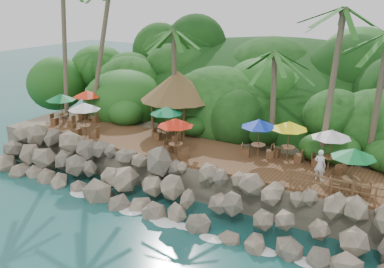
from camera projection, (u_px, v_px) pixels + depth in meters
The scene contains 12 objects.
ground at pixel (139, 216), 26.25m from camera, with size 140.00×140.00×0.00m, color #19514F.
land_base at pixel (252, 129), 38.95m from camera, with size 32.00×25.20×2.10m, color gray.
jungle_hill at pixel (281, 120), 45.38m from camera, with size 44.80×28.00×15.40m, color #143811.
seawall at pixel (158, 186), 27.52m from camera, with size 29.00×4.00×2.30m, color gray, non-canonical shape.
terrace at pixel (192, 151), 30.46m from camera, with size 26.00×5.00×0.20m, color brown.
jungle_foliage at pixel (246, 144), 38.46m from camera, with size 44.00×16.00×12.00m, color #143811, non-canonical shape.
foam_line at pixel (142, 214), 26.49m from camera, with size 25.20×0.80×0.06m.
palms at pixel (205, 11), 30.13m from camera, with size 30.32×7.17×12.50m.
palapa at pixel (178, 85), 33.62m from camera, with size 5.68×5.68×4.60m.
dining_clusters at pixel (188, 118), 30.02m from camera, with size 24.88×5.55×2.55m.
railing at pixel (353, 190), 22.88m from camera, with size 7.20×0.10×1.00m.
waiter at pixel (320, 165), 25.20m from camera, with size 0.68×0.44×1.86m, color white.
Camera 1 is at (14.82, -18.49, 12.67)m, focal length 41.97 mm.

